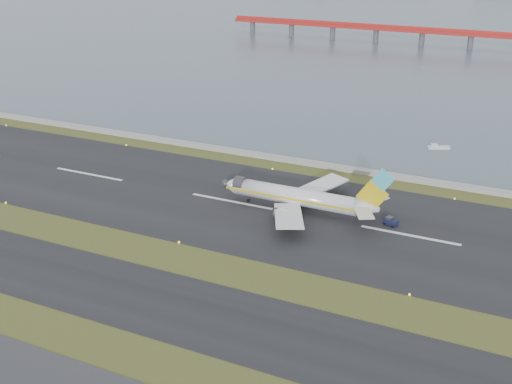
# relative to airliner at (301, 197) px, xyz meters

# --- Properties ---
(ground) EXTENTS (1000.00, 1000.00, 0.00)m
(ground) POSITION_rel_airliner_xyz_m (-15.94, -31.38, -3.46)
(ground) COLOR #364518
(ground) RESTS_ON ground
(taxiway_strip) EXTENTS (1000.00, 18.00, 0.10)m
(taxiway_strip) POSITION_rel_airliner_xyz_m (-15.94, -43.38, -3.41)
(taxiway_strip) COLOR black
(taxiway_strip) RESTS_ON ground
(runway_strip) EXTENTS (1000.00, 45.00, 0.10)m
(runway_strip) POSITION_rel_airliner_xyz_m (-15.94, -1.38, -3.41)
(runway_strip) COLOR black
(runway_strip) RESTS_ON ground
(seawall) EXTENTS (1000.00, 2.50, 1.00)m
(seawall) POSITION_rel_airliner_xyz_m (-15.94, 28.62, -2.96)
(seawall) COLOR #999A94
(seawall) RESTS_ON ground
(bay_water) EXTENTS (1400.00, 800.00, 1.30)m
(bay_water) POSITION_rel_airliner_xyz_m (-15.94, 428.62, -3.46)
(bay_water) COLOR #404D5B
(bay_water) RESTS_ON ground
(red_pier) EXTENTS (260.00, 5.00, 10.20)m
(red_pier) POSITION_rel_airliner_xyz_m (4.06, 218.62, 3.82)
(red_pier) COLOR #AB221D
(red_pier) RESTS_ON ground
(airliner) EXTENTS (38.52, 32.89, 12.80)m
(airliner) POSITION_rel_airliner_xyz_m (0.00, 0.00, 0.00)
(airliner) COLOR silver
(airliner) RESTS_ON ground
(pushback_tug) EXTENTS (3.20, 2.43, 1.82)m
(pushback_tug) POSITION_rel_airliner_xyz_m (19.25, 1.74, -2.57)
(pushback_tug) COLOR #131735
(pushback_tug) RESTS_ON ground
(workboat_near) EXTENTS (6.23, 4.20, 1.46)m
(workboat_near) POSITION_rel_airliner_xyz_m (18.84, 55.92, -3.00)
(workboat_near) COLOR silver
(workboat_near) RESTS_ON ground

